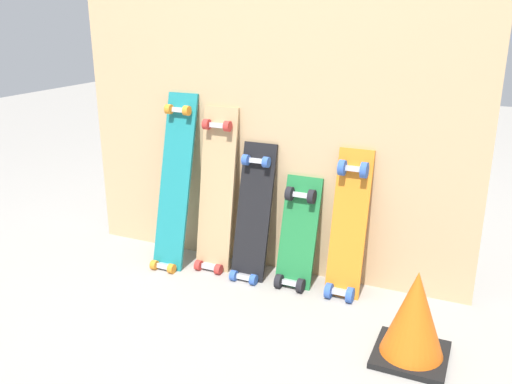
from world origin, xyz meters
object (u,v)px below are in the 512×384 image
(skateboard_green, at_px, (297,239))
(skateboard_teal, at_px, (174,189))
(skateboard_natural, at_px, (216,197))
(traffic_cone, at_px, (415,317))
(skateboard_orange, at_px, (348,231))
(skateboard_black, at_px, (253,219))

(skateboard_green, bearing_deg, skateboard_teal, -177.03)
(skateboard_natural, bearing_deg, traffic_cone, -21.31)
(skateboard_green, relative_size, skateboard_orange, 0.79)
(skateboard_orange, xyz_separation_m, traffic_cone, (0.37, -0.41, -0.13))
(skateboard_orange, bearing_deg, skateboard_black, -178.54)
(skateboard_teal, height_order, skateboard_green, skateboard_teal)
(skateboard_natural, height_order, skateboard_green, skateboard_natural)
(skateboard_natural, height_order, skateboard_black, skateboard_natural)
(skateboard_natural, bearing_deg, skateboard_black, -5.29)
(skateboard_green, bearing_deg, skateboard_natural, 178.32)
(skateboard_natural, relative_size, skateboard_green, 1.53)
(skateboard_green, bearing_deg, skateboard_orange, 1.31)
(skateboard_natural, distance_m, traffic_cone, 1.16)
(skateboard_black, distance_m, skateboard_orange, 0.48)
(skateboard_black, bearing_deg, skateboard_orange, 1.46)
(skateboard_black, bearing_deg, skateboard_teal, -176.29)
(skateboard_orange, height_order, traffic_cone, skateboard_orange)
(skateboard_green, height_order, traffic_cone, skateboard_green)
(skateboard_natural, height_order, skateboard_orange, skateboard_natural)
(skateboard_black, height_order, skateboard_orange, skateboard_orange)
(skateboard_teal, distance_m, skateboard_black, 0.44)
(skateboard_teal, relative_size, skateboard_orange, 1.29)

